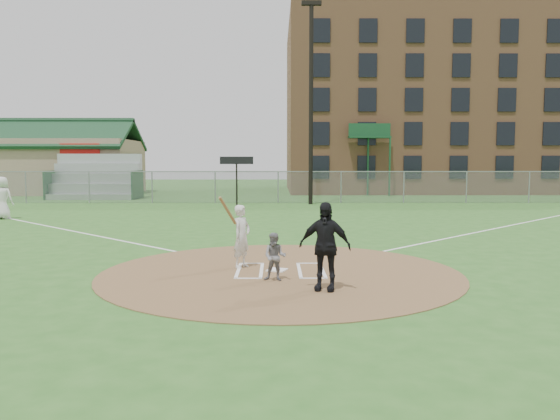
{
  "coord_description": "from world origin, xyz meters",
  "views": [
    {
      "loc": [
        -0.09,
        -12.61,
        2.58
      ],
      "look_at": [
        0.0,
        2.0,
        1.3
      ],
      "focal_mm": 35.0,
      "sensor_mm": 36.0,
      "label": 1
    }
  ],
  "objects_px": {
    "umpire": "(325,246)",
    "batter_at_plate": "(242,236)",
    "ondeck_player": "(2,198)",
    "home_plate": "(277,270)",
    "catcher": "(275,257)"
  },
  "relations": [
    {
      "from": "batter_at_plate",
      "to": "umpire",
      "type": "bearing_deg",
      "value": -52.37
    },
    {
      "from": "home_plate",
      "to": "ondeck_player",
      "type": "height_order",
      "value": "ondeck_player"
    },
    {
      "from": "umpire",
      "to": "ondeck_player",
      "type": "relative_size",
      "value": 0.92
    },
    {
      "from": "ondeck_player",
      "to": "batter_at_plate",
      "type": "height_order",
      "value": "ondeck_player"
    },
    {
      "from": "ondeck_player",
      "to": "batter_at_plate",
      "type": "xyz_separation_m",
      "value": [
        11.64,
        -11.69,
        -0.17
      ]
    },
    {
      "from": "umpire",
      "to": "catcher",
      "type": "bearing_deg",
      "value": 154.47
    },
    {
      "from": "ondeck_player",
      "to": "batter_at_plate",
      "type": "bearing_deg",
      "value": 139.98
    },
    {
      "from": "catcher",
      "to": "batter_at_plate",
      "type": "bearing_deg",
      "value": 131.84
    },
    {
      "from": "home_plate",
      "to": "umpire",
      "type": "relative_size",
      "value": 0.24
    },
    {
      "from": "umpire",
      "to": "batter_at_plate",
      "type": "bearing_deg",
      "value": 143.57
    },
    {
      "from": "catcher",
      "to": "ondeck_player",
      "type": "bearing_deg",
      "value": 146.26
    },
    {
      "from": "ondeck_player",
      "to": "home_plate",
      "type": "bearing_deg",
      "value": 141.15
    },
    {
      "from": "umpire",
      "to": "ondeck_player",
      "type": "xyz_separation_m",
      "value": [
        -13.45,
        14.04,
        0.06
      ]
    },
    {
      "from": "catcher",
      "to": "batter_at_plate",
      "type": "relative_size",
      "value": 0.59
    },
    {
      "from": "umpire",
      "to": "batter_at_plate",
      "type": "relative_size",
      "value": 1.0
    }
  ]
}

